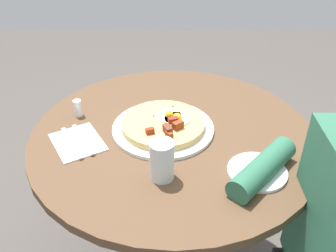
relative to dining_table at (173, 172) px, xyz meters
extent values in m
cylinder|color=brown|center=(0.00, 0.00, 0.16)|extent=(0.93, 0.93, 0.03)
cylinder|color=#333338|center=(0.00, 0.00, -0.21)|extent=(0.11, 0.11, 0.69)
cylinder|color=#2D664C|center=(-0.22, -0.24, 0.20)|extent=(0.24, 0.23, 0.07)
cylinder|color=white|center=(0.01, 0.03, 0.18)|extent=(0.33, 0.33, 0.01)
cylinder|color=tan|center=(0.01, 0.03, 0.19)|extent=(0.27, 0.27, 0.02)
cylinder|color=white|center=(0.02, -0.01, 0.21)|extent=(0.08, 0.08, 0.01)
sphere|color=yellow|center=(0.02, -0.01, 0.21)|extent=(0.03, 0.03, 0.03)
cylinder|color=white|center=(0.04, 0.01, 0.21)|extent=(0.08, 0.08, 0.01)
sphere|color=yellow|center=(0.04, 0.01, 0.21)|extent=(0.03, 0.03, 0.03)
cube|color=brown|center=(-0.05, 0.02, 0.22)|extent=(0.04, 0.03, 0.03)
cube|color=maroon|center=(0.00, 0.00, 0.22)|extent=(0.03, 0.04, 0.02)
cube|color=maroon|center=(-0.03, -0.01, 0.22)|extent=(0.04, 0.04, 0.02)
cube|color=maroon|center=(-0.05, 0.07, 0.21)|extent=(0.02, 0.03, 0.02)
cube|color=maroon|center=(-0.07, 0.01, 0.21)|extent=(0.03, 0.03, 0.02)
cube|color=#387F2D|center=(0.04, 0.06, 0.21)|extent=(0.01, 0.01, 0.00)
cube|color=#387F2D|center=(0.10, 0.00, 0.21)|extent=(0.01, 0.01, 0.00)
cube|color=#387F2D|center=(0.03, -0.03, 0.21)|extent=(0.01, 0.01, 0.00)
cube|color=#387F2D|center=(0.01, -0.01, 0.21)|extent=(0.01, 0.01, 0.00)
cylinder|color=white|center=(-0.20, -0.23, 0.18)|extent=(0.17, 0.17, 0.01)
cube|color=white|center=(-0.06, 0.30, 0.17)|extent=(0.22, 0.21, 0.00)
cube|color=silver|center=(-0.05, 0.28, 0.18)|extent=(0.16, 0.10, 0.00)
cube|color=silver|center=(-0.06, 0.32, 0.18)|extent=(0.16, 0.10, 0.00)
cylinder|color=silver|center=(-0.22, 0.03, 0.23)|extent=(0.07, 0.07, 0.12)
cylinder|color=white|center=(0.10, 0.33, 0.20)|extent=(0.03, 0.03, 0.06)
camera|label=1|loc=(-1.00, 0.02, 0.87)|focal=40.08mm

